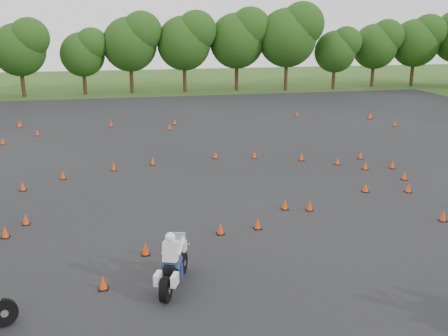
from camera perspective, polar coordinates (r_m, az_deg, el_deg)
name	(u,v)px	position (r m, az deg, el deg)	size (l,w,h in m)	color
ground	(243,222)	(21.05, 2.20, -6.16)	(140.00, 140.00, 0.00)	#2D5119
asphalt_pad	(216,179)	(26.55, -0.87, -1.28)	(62.00, 62.00, 0.00)	black
treeline	(205,55)	(55.01, -2.22, 12.83)	(87.02, 32.26, 10.90)	#1F4112
traffic_cones	(216,178)	(26.04, -0.92, -1.12)	(35.77, 32.97, 0.45)	#E43D09
rider_white	(174,259)	(15.87, -5.76, -10.26)	(2.51, 0.77, 1.94)	silver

